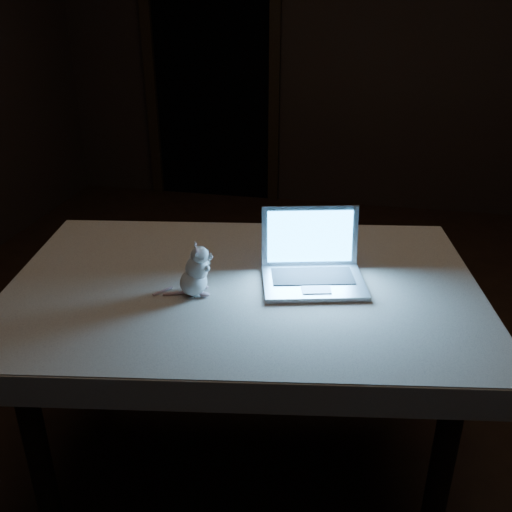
# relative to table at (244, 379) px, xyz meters

# --- Properties ---
(floor) EXTENTS (5.00, 5.00, 0.00)m
(floor) POSITION_rel_table_xyz_m (0.22, 0.31, -0.37)
(floor) COLOR black
(floor) RESTS_ON ground
(back_wall) EXTENTS (4.50, 0.04, 2.60)m
(back_wall) POSITION_rel_table_xyz_m (0.22, 2.81, 0.93)
(back_wall) COLOR black
(back_wall) RESTS_ON ground
(doorway) EXTENTS (1.06, 0.36, 2.13)m
(doorway) POSITION_rel_table_xyz_m (-0.88, 2.81, 0.70)
(doorway) COLOR black
(doorway) RESTS_ON back_wall
(table) EXTENTS (1.50, 1.10, 0.74)m
(table) POSITION_rel_table_xyz_m (0.00, 0.00, 0.00)
(table) COLOR black
(table) RESTS_ON floor
(tablecloth) EXTENTS (1.64, 1.26, 0.09)m
(tablecloth) POSITION_rel_table_xyz_m (-0.08, -0.01, 0.33)
(tablecloth) COLOR beige
(tablecloth) RESTS_ON table
(laptop) EXTENTS (0.37, 0.34, 0.21)m
(laptop) POSITION_rel_table_xyz_m (0.22, 0.03, 0.48)
(laptop) COLOR #B2B2B6
(laptop) RESTS_ON tablecloth
(plush_mouse) EXTENTS (0.15, 0.15, 0.16)m
(plush_mouse) POSITION_rel_table_xyz_m (-0.13, -0.10, 0.46)
(plush_mouse) COLOR silver
(plush_mouse) RESTS_ON tablecloth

